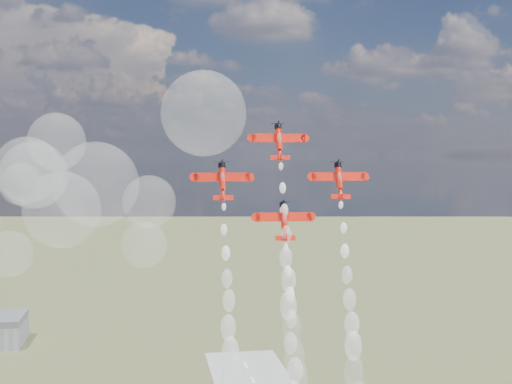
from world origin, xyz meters
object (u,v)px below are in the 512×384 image
object	(u,v)px
plane_lead	(279,141)
plane_right	(339,180)
plane_slot	(284,220)
plane_left	(222,180)

from	to	relation	value
plane_lead	plane_right	xyz separation A→B (m)	(13.84, -3.25, -9.13)
plane_slot	plane_lead	bearing A→B (deg)	90.00
plane_lead	plane_left	size ratio (longest dim) A/B	1.00
plane_lead	plane_right	size ratio (longest dim) A/B	1.00
plane_left	plane_lead	bearing A→B (deg)	13.21
plane_lead	plane_right	distance (m)	16.89
plane_lead	plane_right	bearing A→B (deg)	-13.21
plane_lead	plane_slot	world-z (taller)	plane_lead
plane_lead	plane_left	world-z (taller)	plane_lead
plane_lead	plane_right	world-z (taller)	plane_lead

